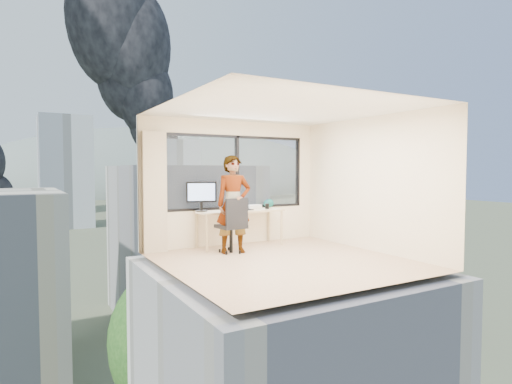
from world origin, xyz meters
TOP-DOWN VIEW (x-y plane):
  - floor at (0.00, 0.00)m, footprint 4.00×4.00m
  - ceiling at (0.00, 0.00)m, footprint 4.00×4.00m
  - wall_front at (0.00, -2.00)m, footprint 4.00×0.01m
  - wall_left at (-2.00, 0.00)m, footprint 0.01×4.00m
  - wall_right at (2.00, 0.00)m, footprint 0.01×4.00m
  - window_wall at (0.05, 2.00)m, footprint 3.30×0.16m
  - curtain at (-1.72, 1.88)m, footprint 0.45×0.14m
  - desk at (0.00, 1.66)m, footprint 1.80×0.60m
  - chair at (-0.47, 1.13)m, footprint 0.58×0.58m
  - person at (-0.43, 1.11)m, footprint 0.73×0.53m
  - monitor at (-0.80, 1.79)m, footprint 0.61×0.29m
  - game_console at (0.41, 1.88)m, footprint 0.36×0.32m
  - laptop at (0.06, 1.60)m, footprint 0.33×0.35m
  - cellphone at (0.09, 1.61)m, footprint 0.11×0.05m
  - pen_cup at (0.61, 1.60)m, footprint 0.11×0.11m
  - handbag at (0.80, 1.85)m, footprint 0.25×0.13m
  - exterior_ground at (0.00, 120.00)m, footprint 400.00×400.00m
  - near_bldg_b at (12.00, 38.00)m, footprint 14.00×13.00m
  - near_bldg_c at (30.00, 28.00)m, footprint 12.00×10.00m
  - far_tower_b at (8.00, 120.00)m, footprint 13.00×13.00m
  - far_tower_c at (45.00, 140.00)m, footprint 15.00×15.00m
  - hill_b at (100.00, 320.00)m, footprint 300.00×220.00m
  - tree_b at (4.00, 18.00)m, footprint 7.60×7.60m
  - tree_c at (22.00, 40.00)m, footprint 8.40×8.40m
  - smoke_plume_b at (55.00, 170.00)m, footprint 30.00×18.00m

SIDE VIEW (x-z plane):
  - exterior_ground at x=0.00m, z-range -14.02..-13.98m
  - hill_b at x=100.00m, z-range -62.00..34.00m
  - tree_b at x=4.00m, z-range -14.00..-5.00m
  - near_bldg_c at x=30.00m, z-range -14.00..-4.00m
  - tree_c at x=22.00m, z-range -14.00..-4.00m
  - near_bldg_b at x=12.00m, z-range -14.00..2.00m
  - far_tower_c at x=45.00m, z-range -14.00..12.00m
  - floor at x=0.00m, z-range -0.01..0.01m
  - desk at x=0.00m, z-range 0.00..0.75m
  - chair at x=-0.47m, z-range 0.00..1.07m
  - cellphone at x=0.09m, z-range 0.75..0.76m
  - game_console at x=0.41m, z-range 0.75..0.83m
  - pen_cup at x=0.61m, z-range 0.75..0.86m
  - handbag at x=0.80m, z-range 0.75..0.94m
  - laptop at x=0.06m, z-range 0.75..0.96m
  - person at x=-0.43m, z-range 0.00..1.85m
  - far_tower_b at x=8.00m, z-range -14.00..16.00m
  - monitor at x=-0.80m, z-range 0.75..1.35m
  - curtain at x=-1.72m, z-range 0.00..2.30m
  - wall_front at x=0.00m, z-range 0.00..2.60m
  - wall_left at x=-2.00m, z-range 0.00..2.60m
  - wall_right at x=2.00m, z-range 0.00..2.60m
  - window_wall at x=0.05m, z-range 0.75..2.30m
  - ceiling at x=0.00m, z-range 2.60..2.60m
  - smoke_plume_b at x=55.00m, z-range -8.00..62.00m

